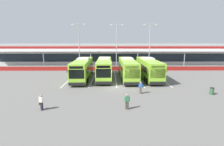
% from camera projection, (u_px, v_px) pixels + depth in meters
% --- Properties ---
extents(ground_plane, '(200.00, 200.00, 0.00)m').
position_uv_depth(ground_plane, '(117.00, 87.00, 25.18)').
color(ground_plane, '#605E5B').
extents(terminal_building, '(70.00, 13.00, 6.00)m').
position_uv_depth(terminal_building, '(114.00, 54.00, 51.03)').
color(terminal_building, silver).
rests_on(terminal_building, ground).
extents(red_barrier_wall, '(60.00, 0.40, 1.10)m').
position_uv_depth(red_barrier_wall, '(115.00, 68.00, 39.32)').
color(red_barrier_wall, maroon).
rests_on(red_barrier_wall, ground).
extents(coach_bus_leftmost, '(3.00, 12.18, 3.78)m').
position_uv_depth(coach_bus_leftmost, '(83.00, 69.00, 30.47)').
color(coach_bus_leftmost, '#8CC633').
rests_on(coach_bus_leftmost, ground).
extents(coach_bus_left_centre, '(3.00, 12.18, 3.78)m').
position_uv_depth(coach_bus_left_centre, '(104.00, 69.00, 31.13)').
color(coach_bus_left_centre, '#8CC633').
rests_on(coach_bus_left_centre, ground).
extents(coach_bus_centre, '(3.00, 12.18, 3.78)m').
position_uv_depth(coach_bus_centre, '(128.00, 69.00, 30.70)').
color(coach_bus_centre, '#8CC633').
rests_on(coach_bus_centre, ground).
extents(coach_bus_right_centre, '(3.00, 12.18, 3.78)m').
position_uv_depth(coach_bus_right_centre, '(148.00, 69.00, 30.95)').
color(coach_bus_right_centre, '#8CC633').
rests_on(coach_bus_right_centre, ground).
extents(bay_stripe_far_west, '(0.14, 13.00, 0.01)m').
position_uv_depth(bay_stripe_far_west, '(71.00, 78.00, 31.02)').
color(bay_stripe_far_west, silver).
rests_on(bay_stripe_far_west, ground).
extents(bay_stripe_west, '(0.14, 13.00, 0.01)m').
position_uv_depth(bay_stripe_west, '(93.00, 78.00, 31.05)').
color(bay_stripe_west, silver).
rests_on(bay_stripe_west, ground).
extents(bay_stripe_mid_west, '(0.14, 13.00, 0.01)m').
position_uv_depth(bay_stripe_mid_west, '(116.00, 78.00, 31.07)').
color(bay_stripe_mid_west, silver).
rests_on(bay_stripe_mid_west, ground).
extents(bay_stripe_centre, '(0.14, 13.00, 0.01)m').
position_uv_depth(bay_stripe_centre, '(138.00, 78.00, 31.10)').
color(bay_stripe_centre, silver).
rests_on(bay_stripe_centre, ground).
extents(bay_stripe_mid_east, '(0.14, 13.00, 0.01)m').
position_uv_depth(bay_stripe_mid_east, '(160.00, 78.00, 31.13)').
color(bay_stripe_mid_east, silver).
rests_on(bay_stripe_mid_east, ground).
extents(pedestrian_with_handbag, '(0.64, 0.44, 1.62)m').
position_uv_depth(pedestrian_with_handbag, '(41.00, 102.00, 16.67)').
color(pedestrian_with_handbag, black).
rests_on(pedestrian_with_handbag, ground).
extents(pedestrian_in_dark_coat, '(0.54, 0.29, 1.62)m').
position_uv_depth(pedestrian_in_dark_coat, '(127.00, 101.00, 16.86)').
color(pedestrian_in_dark_coat, '#4C4238').
rests_on(pedestrian_in_dark_coat, ground).
extents(pedestrian_child, '(0.53, 0.39, 1.62)m').
position_uv_depth(pedestrian_child, '(141.00, 87.00, 21.94)').
color(pedestrian_child, '#4C4238').
rests_on(pedestrian_child, ground).
extents(lamp_post_west, '(3.24, 0.28, 11.00)m').
position_uv_depth(lamp_post_west, '(79.00, 43.00, 40.18)').
color(lamp_post_west, '#9E9EA3').
rests_on(lamp_post_west, ground).
extents(lamp_post_centre, '(3.24, 0.28, 11.00)m').
position_uv_depth(lamp_post_centre, '(117.00, 43.00, 41.14)').
color(lamp_post_centre, '#9E9EA3').
rests_on(lamp_post_centre, ground).
extents(lamp_post_east, '(3.24, 0.28, 11.00)m').
position_uv_depth(lamp_post_east, '(150.00, 43.00, 40.65)').
color(lamp_post_east, '#9E9EA3').
rests_on(lamp_post_east, ground).
extents(litter_bin, '(0.54, 0.54, 0.93)m').
position_uv_depth(litter_bin, '(212.00, 91.00, 21.60)').
color(litter_bin, '#2D5133').
rests_on(litter_bin, ground).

